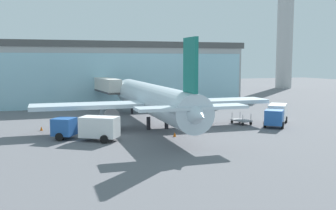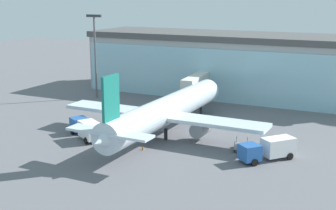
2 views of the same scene
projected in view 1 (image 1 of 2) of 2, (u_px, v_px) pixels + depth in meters
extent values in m
plane|color=slate|center=(160.00, 133.00, 47.19)|extent=(240.00, 240.00, 0.00)
cube|color=#A7A7A7|center=(102.00, 76.00, 80.13)|extent=(55.85, 17.47, 11.10)
cube|color=#9BCDDD|center=(108.00, 80.00, 72.74)|extent=(54.20, 2.24, 9.99)
cube|color=#4C4C4C|center=(101.00, 45.00, 79.43)|extent=(56.97, 17.82, 1.20)
cube|color=silver|center=(104.00, 85.00, 69.51)|extent=(2.95, 14.69, 2.40)
cube|color=#3F3F47|center=(105.00, 91.00, 69.63)|extent=(2.99, 14.69, 0.30)
cylinder|color=#4C4C51|center=(98.00, 98.00, 74.82)|extent=(0.70, 0.70, 3.22)
cylinder|color=#B1B1B1|center=(285.00, 32.00, 121.96)|extent=(4.90, 4.90, 34.88)
cylinder|color=silver|center=(152.00, 99.00, 51.87)|extent=(5.62, 31.71, 3.96)
cone|color=silver|center=(128.00, 91.00, 66.82)|extent=(4.11, 3.21, 3.96)
cone|color=silver|center=(196.00, 115.00, 36.91)|extent=(3.77, 4.18, 3.56)
cube|color=silver|center=(155.00, 103.00, 50.42)|extent=(30.97, 5.82, 0.50)
cube|color=silver|center=(192.00, 108.00, 37.79)|extent=(11.11, 2.98, 0.30)
cube|color=#197266|center=(190.00, 65.00, 37.81)|extent=(0.53, 3.21, 5.34)
cylinder|color=gray|center=(109.00, 115.00, 49.31)|extent=(2.27, 3.31, 2.10)
cylinder|color=gray|center=(196.00, 112.00, 52.78)|extent=(2.27, 3.31, 2.10)
cylinder|color=black|center=(148.00, 123.00, 49.39)|extent=(0.50, 0.50, 1.60)
cylinder|color=black|center=(166.00, 123.00, 50.09)|extent=(0.50, 0.50, 1.60)
cylinder|color=black|center=(132.00, 109.00, 64.29)|extent=(0.40, 0.40, 1.60)
cube|color=#2659A5|center=(64.00, 127.00, 43.40)|extent=(3.05, 3.05, 1.90)
cube|color=white|center=(99.00, 127.00, 42.40)|extent=(4.55, 4.06, 2.20)
cylinder|color=black|center=(59.00, 137.00, 42.44)|extent=(0.91, 0.75, 0.90)
cylinder|color=black|center=(69.00, 133.00, 44.57)|extent=(0.91, 0.75, 0.90)
cylinder|color=black|center=(104.00, 139.00, 41.23)|extent=(0.91, 0.75, 0.90)
cylinder|color=black|center=(112.00, 135.00, 43.35)|extent=(0.91, 0.75, 0.90)
cube|color=#2659A5|center=(274.00, 117.00, 50.42)|extent=(3.11, 3.11, 1.90)
cube|color=white|center=(277.00, 112.00, 54.29)|extent=(4.31, 4.45, 2.20)
cylinder|color=black|center=(283.00, 125.00, 50.13)|extent=(0.82, 0.87, 0.90)
cylinder|color=black|center=(265.00, 124.00, 50.93)|extent=(0.82, 0.87, 0.90)
cylinder|color=black|center=(286.00, 120.00, 54.94)|extent=(0.82, 0.87, 0.90)
cylinder|color=black|center=(270.00, 119.00, 55.74)|extent=(0.82, 0.87, 0.90)
cube|color=gray|center=(241.00, 120.00, 53.75)|extent=(2.05, 3.03, 0.16)
cylinder|color=black|center=(232.00, 122.00, 54.39)|extent=(0.19, 0.45, 0.44)
cylinder|color=gray|center=(232.00, 116.00, 54.30)|extent=(0.08, 0.08, 0.90)
cylinder|color=black|center=(240.00, 121.00, 55.11)|extent=(0.19, 0.45, 0.44)
cylinder|color=gray|center=(240.00, 115.00, 55.01)|extent=(0.08, 0.08, 0.90)
cylinder|color=black|center=(243.00, 124.00, 52.47)|extent=(0.19, 0.45, 0.44)
cylinder|color=gray|center=(243.00, 118.00, 52.37)|extent=(0.08, 0.08, 0.90)
cylinder|color=black|center=(251.00, 123.00, 53.18)|extent=(0.19, 0.45, 0.44)
cylinder|color=gray|center=(251.00, 117.00, 53.09)|extent=(0.08, 0.08, 0.90)
cone|color=orange|center=(175.00, 134.00, 44.93)|extent=(0.36, 0.36, 0.55)
cone|color=orange|center=(41.00, 128.00, 48.85)|extent=(0.36, 0.36, 0.55)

